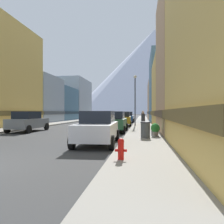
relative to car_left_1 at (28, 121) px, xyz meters
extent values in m
cube|color=gray|center=(-2.45, 22.81, -0.82)|extent=(2.50, 100.00, 0.15)
cube|color=gray|center=(10.05, 22.81, -0.82)|extent=(2.50, 100.00, 0.15)
cube|color=#99A5B2|center=(-7.61, 14.69, 2.82)|extent=(7.82, 8.11, 7.43)
cube|color=#444A50|center=(-7.61, 14.69, 0.70)|extent=(8.12, 8.11, 0.50)
cube|color=slate|center=(-8.10, 23.08, 2.39)|extent=(8.79, 8.56, 6.58)
cube|color=#22333F|center=(-8.10, 23.08, 0.70)|extent=(9.09, 8.56, 0.50)
cube|color=#99A5B2|center=(-7.23, 33.70, 3.98)|extent=(7.06, 11.80, 9.76)
cube|color=#444A50|center=(-7.23, 33.70, 0.70)|extent=(7.36, 11.80, 0.50)
cube|color=#D8B259|center=(14.37, 8.63, 3.03)|extent=(6.14, 9.12, 7.85)
cube|color=brown|center=(14.37, 8.63, 0.70)|extent=(6.44, 9.12, 0.50)
cube|color=slate|center=(15.89, 19.02, 4.75)|extent=(9.18, 10.86, 11.31)
cube|color=#22333F|center=(15.89, 19.02, 0.70)|extent=(9.48, 10.86, 0.50)
cube|color=tan|center=(16.18, 30.49, 3.27)|extent=(9.77, 12.02, 8.34)
cube|color=brown|center=(16.18, 30.49, 0.70)|extent=(10.07, 12.02, 0.50)
cube|color=slate|center=(0.00, 0.06, -0.16)|extent=(1.86, 4.41, 0.80)
cube|color=#1E232D|center=(0.00, -0.19, 0.56)|extent=(1.61, 2.21, 0.64)
cylinder|color=black|center=(-0.93, 1.71, -0.56)|extent=(0.22, 0.68, 0.68)
cylinder|color=black|center=(0.91, 1.72, -0.56)|extent=(0.22, 0.68, 0.68)
cylinder|color=black|center=(-0.91, -1.59, -0.56)|extent=(0.22, 0.68, 0.68)
cylinder|color=black|center=(0.93, -1.58, -0.56)|extent=(0.22, 0.68, 0.68)
cube|color=silver|center=(7.60, -6.45, -0.16)|extent=(2.01, 4.47, 0.80)
cube|color=#1E232D|center=(7.59, -6.20, 0.56)|extent=(1.68, 2.26, 0.64)
cylinder|color=black|center=(8.58, -8.06, -0.56)|extent=(0.25, 0.69, 0.68)
cylinder|color=black|center=(6.74, -8.13, -0.56)|extent=(0.25, 0.69, 0.68)
cylinder|color=black|center=(8.45, -4.76, -0.56)|extent=(0.25, 0.69, 0.68)
cylinder|color=black|center=(6.62, -4.84, -0.56)|extent=(0.25, 0.69, 0.68)
cube|color=#265933|center=(7.60, 0.81, -0.16)|extent=(1.87, 4.41, 0.80)
cube|color=#1E232D|center=(7.60, 0.56, 0.56)|extent=(1.62, 2.21, 0.64)
cylinder|color=black|center=(6.67, 2.45, -0.56)|extent=(0.23, 0.68, 0.68)
cylinder|color=black|center=(8.51, 2.47, -0.56)|extent=(0.23, 0.68, 0.68)
cylinder|color=black|center=(6.69, -0.85, -0.56)|extent=(0.23, 0.68, 0.68)
cylinder|color=black|center=(8.53, -0.83, -0.56)|extent=(0.23, 0.68, 0.68)
cube|color=#B28419|center=(7.60, 9.30, -0.16)|extent=(2.05, 4.48, 0.80)
cube|color=#1E232D|center=(7.61, 9.05, 0.56)|extent=(1.70, 2.27, 0.64)
cylinder|color=black|center=(6.60, 10.91, -0.56)|extent=(0.25, 0.69, 0.68)
cylinder|color=black|center=(8.44, 10.99, -0.56)|extent=(0.25, 0.69, 0.68)
cylinder|color=black|center=(6.76, 7.61, -0.56)|extent=(0.25, 0.69, 0.68)
cylinder|color=black|center=(8.60, 7.70, -0.56)|extent=(0.25, 0.69, 0.68)
cube|color=#19478C|center=(7.60, 17.56, -0.16)|extent=(1.86, 4.41, 0.80)
cube|color=#1E232D|center=(7.60, 17.31, 0.56)|extent=(1.61, 2.21, 0.64)
cylinder|color=black|center=(6.67, 19.20, -0.56)|extent=(0.22, 0.68, 0.68)
cylinder|color=black|center=(8.51, 19.21, -0.56)|extent=(0.22, 0.68, 0.68)
cylinder|color=black|center=(6.69, 15.90, -0.56)|extent=(0.22, 0.68, 0.68)
cylinder|color=black|center=(8.53, 15.91, -0.56)|extent=(0.22, 0.68, 0.68)
cube|color=#591E72|center=(2.20, 21.22, -0.16)|extent=(1.84, 4.40, 0.80)
cube|color=#1E232D|center=(2.20, 21.47, 0.56)|extent=(1.60, 2.20, 0.64)
cylinder|color=black|center=(3.12, 19.57, -0.56)|extent=(0.22, 0.68, 0.68)
cylinder|color=black|center=(1.28, 19.57, -0.56)|extent=(0.22, 0.68, 0.68)
cylinder|color=black|center=(3.12, 22.87, -0.56)|extent=(0.22, 0.68, 0.68)
cylinder|color=black|center=(1.28, 22.87, -0.56)|extent=(0.22, 0.68, 0.68)
cylinder|color=red|center=(9.25, -10.54, -0.47)|extent=(0.20, 0.20, 0.55)
sphere|color=red|center=(9.25, -10.54, -0.16)|extent=(0.22, 0.22, 0.22)
cylinder|color=red|center=(9.10, -10.54, -0.45)|extent=(0.10, 0.09, 0.09)
cylinder|color=red|center=(9.40, -10.54, -0.45)|extent=(0.10, 0.09, 0.09)
cylinder|color=#4C5156|center=(10.15, -4.39, -0.30)|extent=(0.56, 0.56, 0.90)
cylinder|color=#2D2D33|center=(10.15, -4.39, 0.19)|extent=(0.59, 0.59, 0.08)
cylinder|color=#4C4C51|center=(10.80, -3.02, -0.55)|extent=(0.47, 0.47, 0.40)
sphere|color=#1A8B20|center=(10.80, -3.02, -0.16)|extent=(0.48, 0.48, 0.48)
cylinder|color=gray|center=(10.80, -3.53, -0.60)|extent=(0.38, 0.38, 0.30)
sphere|color=#2A7E2F|center=(10.80, -3.53, -0.21)|extent=(0.58, 0.58, 0.58)
cylinder|color=brown|center=(10.05, 9.24, 0.00)|extent=(0.36, 0.36, 1.50)
sphere|color=tan|center=(10.05, 9.24, 0.87)|extent=(0.24, 0.24, 0.24)
cylinder|color=navy|center=(-2.45, 3.01, -0.08)|extent=(0.36, 0.36, 1.34)
sphere|color=tan|center=(-2.45, 3.01, 0.70)|extent=(0.21, 0.21, 0.21)
cylinder|color=#333338|center=(10.05, 2.53, -0.05)|extent=(0.36, 0.36, 1.39)
sphere|color=tan|center=(10.05, 2.53, 0.75)|extent=(0.22, 0.22, 0.22)
cylinder|color=black|center=(9.15, 7.30, 2.00)|extent=(0.12, 0.12, 5.50)
sphere|color=white|center=(9.15, 7.30, 4.93)|extent=(0.36, 0.36, 0.36)
cone|color=silver|center=(25.18, 247.81, 50.38)|extent=(200.41, 200.41, 102.56)
camera|label=1|loc=(9.94, -17.60, 0.83)|focal=34.29mm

